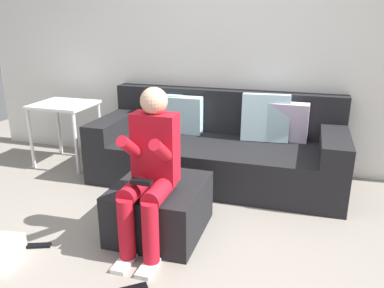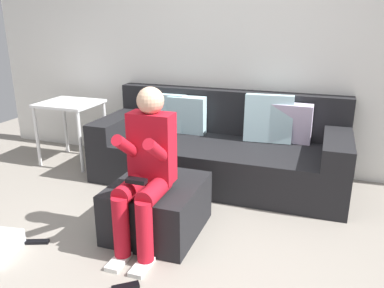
{
  "view_description": "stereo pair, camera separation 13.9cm",
  "coord_description": "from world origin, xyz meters",
  "px_view_note": "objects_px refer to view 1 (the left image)",
  "views": [
    {
      "loc": [
        0.84,
        -2.1,
        1.6
      ],
      "look_at": [
        -0.09,
        0.93,
        0.56
      ],
      "focal_mm": 36.02,
      "sensor_mm": 36.0,
      "label": 1
    },
    {
      "loc": [
        0.97,
        -2.05,
        1.6
      ],
      "look_at": [
        -0.09,
        0.93,
        0.56
      ],
      "focal_mm": 36.02,
      "sensor_mm": 36.0,
      "label": 2
    }
  ],
  "objects_px": {
    "person_seated": "(150,168)",
    "remote_by_storage_bin": "(39,246)",
    "couch_sectional": "(218,149)",
    "side_table": "(64,112)",
    "ottoman": "(160,208)"
  },
  "relations": [
    {
      "from": "couch_sectional",
      "to": "ottoman",
      "type": "xyz_separation_m",
      "value": [
        -0.18,
        -1.17,
        -0.12
      ]
    },
    {
      "from": "side_table",
      "to": "couch_sectional",
      "type": "bearing_deg",
      "value": 2.95
    },
    {
      "from": "couch_sectional",
      "to": "side_table",
      "type": "xyz_separation_m",
      "value": [
        -1.73,
        -0.09,
        0.28
      ]
    },
    {
      "from": "ottoman",
      "to": "person_seated",
      "type": "height_order",
      "value": "person_seated"
    },
    {
      "from": "ottoman",
      "to": "side_table",
      "type": "xyz_separation_m",
      "value": [
        -1.55,
        1.08,
        0.4
      ]
    },
    {
      "from": "ottoman",
      "to": "side_table",
      "type": "bearing_deg",
      "value": 145.18
    },
    {
      "from": "side_table",
      "to": "remote_by_storage_bin",
      "type": "xyz_separation_m",
      "value": [
        0.78,
        -1.55,
        -0.59
      ]
    },
    {
      "from": "couch_sectional",
      "to": "remote_by_storage_bin",
      "type": "xyz_separation_m",
      "value": [
        -0.95,
        -1.64,
        -0.31
      ]
    },
    {
      "from": "ottoman",
      "to": "person_seated",
      "type": "distance_m",
      "value": 0.46
    },
    {
      "from": "remote_by_storage_bin",
      "to": "ottoman",
      "type": "bearing_deg",
      "value": 9.95
    },
    {
      "from": "ottoman",
      "to": "remote_by_storage_bin",
      "type": "distance_m",
      "value": 0.93
    },
    {
      "from": "person_seated",
      "to": "remote_by_storage_bin",
      "type": "bearing_deg",
      "value": -160.95
    },
    {
      "from": "person_seated",
      "to": "remote_by_storage_bin",
      "type": "distance_m",
      "value": 1.02
    },
    {
      "from": "couch_sectional",
      "to": "person_seated",
      "type": "xyz_separation_m",
      "value": [
        -0.17,
        -1.37,
        0.29
      ]
    },
    {
      "from": "couch_sectional",
      "to": "remote_by_storage_bin",
      "type": "height_order",
      "value": "couch_sectional"
    }
  ]
}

